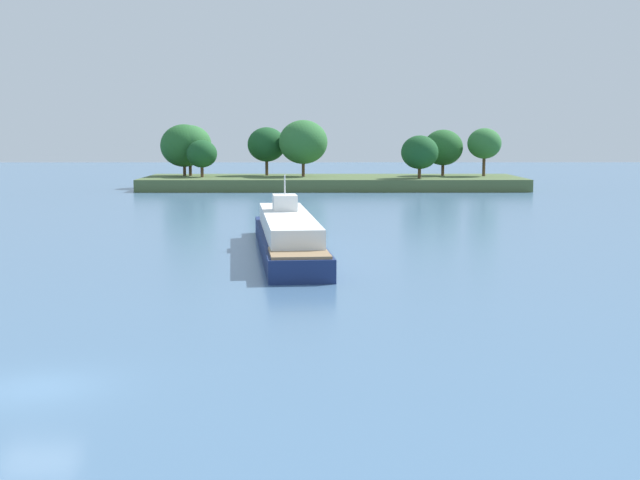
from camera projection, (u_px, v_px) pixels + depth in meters
ground_plane at (37, 389)px, 27.80m from camera, size 400.00×400.00×0.00m
treeline_island at (313, 164)px, 124.45m from camera, size 52.99×16.89×9.66m
white_riverboat at (288, 235)px, 58.28m from camera, size 5.94×24.55×5.11m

